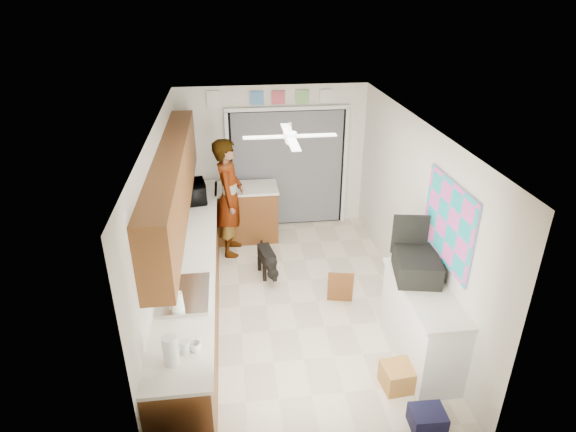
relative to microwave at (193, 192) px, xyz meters
name	(u,v)px	position (x,y,z in m)	size (l,w,h in m)	color
floor	(292,303)	(1.33, -1.55, -1.09)	(5.00, 5.00, 0.00)	beige
ceiling	(292,126)	(1.33, -1.55, 1.41)	(5.00, 5.00, 0.00)	white
wall_back	(273,158)	(1.33, 0.95, 0.16)	(3.20, 3.20, 0.00)	white
wall_front	(333,361)	(1.33, -4.05, 0.16)	(3.20, 3.20, 0.00)	white
wall_left	(163,230)	(-0.27, -1.55, 0.16)	(5.00, 5.00, 0.00)	white
wall_right	(413,216)	(2.93, -1.55, 0.16)	(5.00, 5.00, 0.00)	white
left_base_cabinets	(194,282)	(0.03, -1.55, -0.64)	(0.60, 4.80, 0.90)	brown
left_countertop	(191,251)	(0.04, -1.55, -0.17)	(0.62, 4.80, 0.04)	white
upper_cabinets	(173,182)	(-0.11, -1.35, 0.71)	(0.32, 4.00, 0.80)	brown
sink_basin	(186,295)	(0.04, -2.55, -0.13)	(0.50, 0.76, 0.06)	silver
faucet	(167,289)	(-0.15, -2.55, -0.04)	(0.03, 0.03, 0.22)	silver
peninsula_base	(247,214)	(0.83, 0.45, -0.64)	(1.00, 0.60, 0.90)	brown
peninsula_top	(246,188)	(0.83, 0.45, -0.17)	(1.04, 0.64, 0.04)	white
back_opening_recess	(287,169)	(1.58, 0.92, -0.04)	(2.00, 0.06, 2.10)	black
curtain_panel	(288,170)	(1.58, 0.88, -0.04)	(1.90, 0.03, 2.05)	slate
door_trim_left	(229,172)	(0.56, 0.89, -0.04)	(0.06, 0.04, 2.10)	white
door_trim_right	(345,167)	(2.60, 0.89, -0.04)	(0.06, 0.04, 2.10)	white
door_trim_head	(288,109)	(1.58, 0.89, 1.03)	(2.10, 0.04, 0.06)	white
header_frame_1	(257,98)	(1.08, 0.92, 1.21)	(0.22, 0.02, 0.22)	#4C88CB
header_frame_2	(278,98)	(1.43, 0.92, 1.21)	(0.22, 0.02, 0.22)	#C54A5B
header_frame_3	(303,97)	(1.83, 0.92, 1.21)	(0.22, 0.02, 0.22)	#7AB567
header_frame_4	(326,96)	(2.23, 0.92, 1.21)	(0.22, 0.02, 0.22)	white
route66_sign	(214,99)	(0.38, 0.92, 1.21)	(0.22, 0.02, 0.26)	silver
right_counter_base	(421,325)	(2.68, -2.75, -0.64)	(0.50, 1.40, 0.90)	white
right_counter_top	(426,291)	(2.67, -2.75, -0.17)	(0.54, 1.44, 0.04)	white
abstract_painting	(448,223)	(2.91, -2.55, 0.56)	(0.03, 1.15, 0.95)	#ED57BD
ceiling_fan	(290,136)	(1.33, -1.35, 1.23)	(1.14, 1.14, 0.24)	white
microwave	(193,192)	(0.00, 0.00, 0.00)	(0.54, 0.37, 0.30)	black
soap_bottle	(177,299)	(-0.02, -2.84, 0.02)	(0.13, 0.13, 0.34)	silver
cup	(195,347)	(0.18, -3.43, -0.10)	(0.12, 0.12, 0.09)	white
jar_b	(185,347)	(0.09, -3.45, -0.08)	(0.09, 0.09, 0.13)	silver
paper_towel_roll	(171,350)	(-0.02, -3.57, 0.00)	(0.14, 0.14, 0.30)	white
suitcase	(416,266)	(2.65, -2.47, -0.01)	(0.48, 0.64, 0.27)	black
suitcase_rim	(415,274)	(2.65, -2.47, -0.12)	(0.44, 0.58, 0.02)	yellow
suitcase_lid	(410,234)	(2.65, -2.18, 0.24)	(0.42, 0.03, 0.50)	black
cardboard_box	(402,376)	(2.33, -3.19, -0.95)	(0.44, 0.33, 0.27)	#B27E38
navy_crate	(427,419)	(2.39, -3.75, -0.99)	(0.34, 0.28, 0.21)	black
cabinet_door_panel	(340,287)	(1.99, -1.62, -0.83)	(0.35, 0.03, 0.52)	brown
man	(229,198)	(0.55, 0.00, -0.13)	(0.70, 0.46, 1.92)	white
dog	(267,261)	(1.05, -0.78, -0.85)	(0.26, 0.62, 0.48)	black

